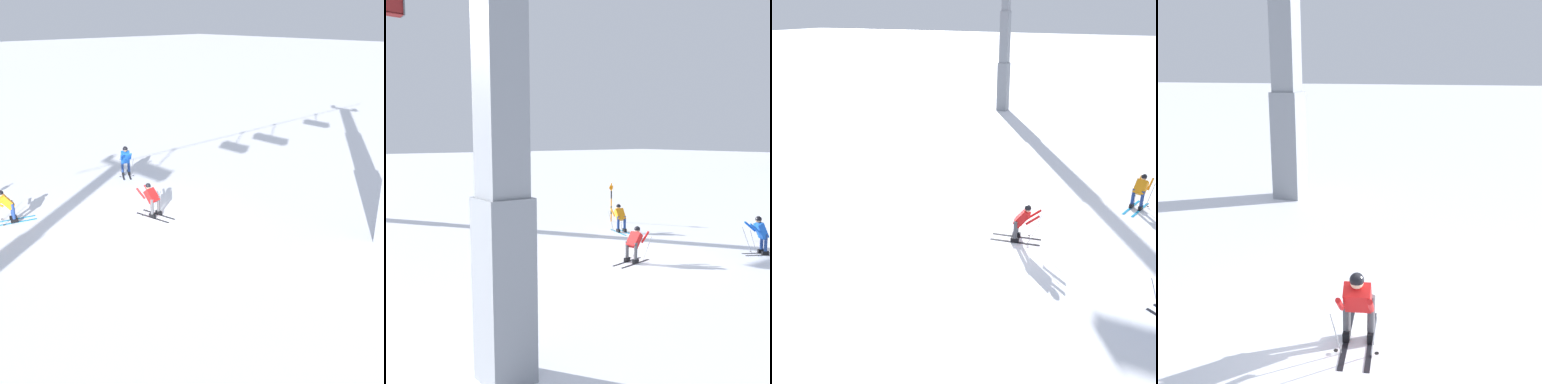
% 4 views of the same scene
% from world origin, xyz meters
% --- Properties ---
extents(ground_plane, '(260.00, 260.00, 0.00)m').
position_xyz_m(ground_plane, '(0.00, 0.00, 0.00)').
color(ground_plane, white).
extents(skier_carving_main, '(0.88, 1.76, 1.50)m').
position_xyz_m(skier_carving_main, '(-0.59, -0.22, 0.77)').
color(skier_carving_main, black).
rests_on(skier_carving_main, ground_plane).
extents(lift_tower_near, '(0.92, 2.48, 11.35)m').
position_xyz_m(lift_tower_near, '(-5.28, 7.71, 4.64)').
color(lift_tower_near, gray).
rests_on(lift_tower_near, ground_plane).
extents(trail_marker_pole, '(0.07, 0.28, 2.19)m').
position_xyz_m(trail_marker_pole, '(6.31, -5.03, 1.18)').
color(trail_marker_pole, orange).
rests_on(trail_marker_pole, ground_plane).
extents(skier_distant_uphill, '(1.77, 1.00, 1.52)m').
position_xyz_m(skier_distant_uphill, '(3.98, -3.59, 0.79)').
color(skier_distant_uphill, '#198CCC').
rests_on(skier_distant_uphill, ground_plane).
extents(skier_distant_downhill, '(1.28, 1.65, 1.71)m').
position_xyz_m(skier_distant_downhill, '(-2.83, -5.09, 0.92)').
color(skier_distant_downhill, black).
rests_on(skier_distant_downhill, ground_plane).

